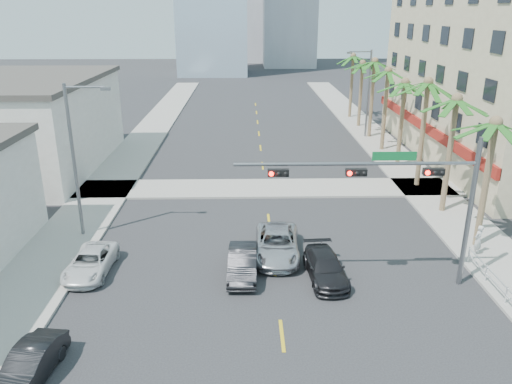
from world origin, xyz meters
TOP-DOWN VIEW (x-y plane):
  - sidewalk_right at (12.00, 20.00)m, footprint 4.00×120.00m
  - sidewalk_left at (-12.00, 20.00)m, footprint 4.00×120.00m
  - sidewalk_cross at (0.00, 22.00)m, footprint 80.00×4.00m
  - building_left_far at (-19.50, 28.00)m, footprint 11.00×18.00m
  - traffic_signal_mast at (5.78, 7.95)m, footprint 11.12×0.54m
  - palm_tree_0 at (11.60, 12.00)m, footprint 4.80×4.80m
  - palm_tree_1 at (11.60, 17.20)m, footprint 4.80×4.80m
  - palm_tree_2 at (11.60, 22.40)m, footprint 4.80×4.80m
  - palm_tree_3 at (11.60, 27.60)m, footprint 4.80×4.80m
  - palm_tree_4 at (11.60, 32.80)m, footprint 4.80×4.80m
  - palm_tree_5 at (11.60, 38.00)m, footprint 4.80×4.80m
  - palm_tree_6 at (11.60, 43.20)m, footprint 4.80×4.80m
  - palm_tree_7 at (11.60, 48.40)m, footprint 4.80×4.80m
  - streetlight_left at (-11.00, 14.00)m, footprint 2.55×0.25m
  - streetlight_right at (11.00, 38.00)m, footprint 2.55×0.25m
  - guardrail at (10.30, 6.00)m, footprint 0.08×8.08m
  - car_parked_mid at (-9.32, 1.63)m, footprint 1.75×3.88m
  - car_parked_far at (-9.40, 9.46)m, footprint 2.13×4.36m
  - car_lane_left at (-1.66, 9.08)m, footprint 1.51×4.13m
  - car_lane_center at (0.21, 11.13)m, footprint 2.66×5.26m
  - car_lane_right at (2.48, 8.63)m, footprint 2.05×4.42m
  - pedestrian at (11.10, 10.86)m, footprint 0.73×0.69m

SIDE VIEW (x-z plane):
  - sidewalk_right at x=12.00m, z-range 0.00..0.15m
  - sidewalk_left at x=-12.00m, z-range 0.00..0.15m
  - sidewalk_cross at x=0.00m, z-range 0.00..0.15m
  - car_parked_far at x=-9.40m, z-range 0.00..1.19m
  - car_parked_mid at x=-9.32m, z-range 0.00..1.23m
  - car_lane_right at x=2.48m, z-range 0.00..1.25m
  - guardrail at x=10.30m, z-range 0.17..1.17m
  - car_lane_left at x=-1.66m, z-range 0.00..1.35m
  - car_lane_center at x=0.21m, z-range 0.00..1.43m
  - pedestrian at x=11.10m, z-range 0.15..1.83m
  - building_left_far at x=-19.50m, z-range 0.00..7.20m
  - streetlight_left at x=-11.00m, z-range 0.56..9.56m
  - streetlight_right at x=11.00m, z-range 0.56..9.56m
  - traffic_signal_mast at x=5.78m, z-range 1.46..8.66m
  - palm_tree_0 at x=11.60m, z-range 3.18..10.98m
  - palm_tree_3 at x=11.60m, z-range 3.18..10.98m
  - palm_tree_6 at x=11.60m, z-range 3.18..10.98m
  - palm_tree_1 at x=11.60m, z-range 3.35..11.51m
  - palm_tree_4 at x=11.60m, z-range 3.35..11.51m
  - palm_tree_7 at x=11.60m, z-range 3.35..11.51m
  - palm_tree_2 at x=11.60m, z-range 3.52..12.04m
  - palm_tree_5 at x=11.60m, z-range 3.52..12.04m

